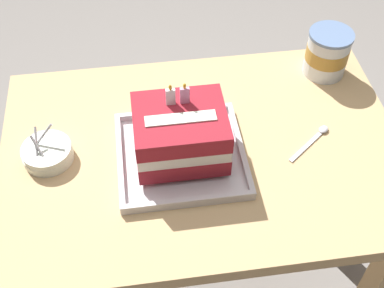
% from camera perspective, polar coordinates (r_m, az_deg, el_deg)
% --- Properties ---
extents(dining_table, '(0.94, 0.65, 0.75)m').
position_cam_1_polar(dining_table, '(1.29, 1.13, -4.40)').
color(dining_table, tan).
rests_on(dining_table, ground_plane).
extents(foil_tray, '(0.29, 0.28, 0.02)m').
position_cam_1_polar(foil_tray, '(1.16, -1.26, -1.34)').
color(foil_tray, silver).
rests_on(foil_tray, dining_table).
extents(birthday_cake, '(0.20, 0.17, 0.17)m').
position_cam_1_polar(birthday_cake, '(1.10, -1.32, 1.21)').
color(birthday_cake, maroon).
rests_on(birthday_cake, foil_tray).
extents(bowl_stack, '(0.11, 0.11, 0.09)m').
position_cam_1_polar(bowl_stack, '(1.20, -15.94, -0.98)').
color(bowl_stack, silver).
rests_on(bowl_stack, dining_table).
extents(ice_cream_tub, '(0.11, 0.11, 0.12)m').
position_cam_1_polar(ice_cream_tub, '(1.39, 14.97, 9.88)').
color(ice_cream_tub, white).
rests_on(ice_cream_tub, dining_table).
extents(serving_spoon_near_tray, '(0.12, 0.10, 0.01)m').
position_cam_1_polar(serving_spoon_near_tray, '(1.24, 13.84, 0.86)').
color(serving_spoon_near_tray, silver).
rests_on(serving_spoon_near_tray, dining_table).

